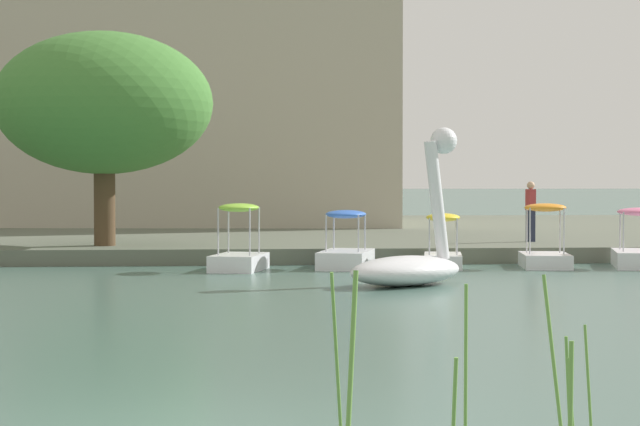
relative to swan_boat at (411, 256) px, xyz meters
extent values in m
cube|color=#5B6051|center=(-3.96, 17.90, -0.39)|extent=(113.73, 24.83, 0.40)
ellipsoid|color=white|center=(-0.11, -0.08, -0.29)|extent=(3.02, 2.71, 0.60)
cylinder|color=white|center=(0.60, 0.43, 1.12)|extent=(0.68, 0.59, 2.45)
sphere|color=white|center=(0.76, 0.55, 2.34)|extent=(0.77, 0.77, 0.55)
cone|color=yellow|center=(0.94, 0.67, 2.34)|extent=(0.48, 0.46, 0.30)
cube|color=white|center=(-3.43, 3.95, -0.40)|extent=(1.48, 1.99, 0.38)
ellipsoid|color=#8CCC38|center=(-3.43, 3.95, 0.88)|extent=(1.19, 1.32, 0.20)
cylinder|color=#B7B7BF|center=(-3.68, 4.47, 0.34)|extent=(0.04, 0.04, 1.09)
cylinder|color=#B7B7BF|center=(-2.95, 4.28, 0.34)|extent=(0.04, 0.04, 1.09)
cylinder|color=#B7B7BF|center=(-3.91, 3.62, 0.34)|extent=(0.04, 0.04, 1.09)
cylinder|color=#B7B7BF|center=(-3.18, 3.42, 0.34)|extent=(0.04, 0.04, 1.09)
cube|color=white|center=(-0.87, 4.45, -0.38)|extent=(1.61, 2.26, 0.42)
ellipsoid|color=blue|center=(-0.87, 4.45, 0.71)|extent=(1.27, 1.47, 0.20)
cylinder|color=#B7B7BF|center=(-1.11, 5.03, 0.27)|extent=(0.04, 0.04, 0.87)
cylinder|color=#B7B7BF|center=(-0.36, 4.83, 0.27)|extent=(0.04, 0.04, 0.87)
cylinder|color=#B7B7BF|center=(-1.38, 4.07, 0.27)|extent=(0.04, 0.04, 0.87)
cylinder|color=#B7B7BF|center=(-0.63, 3.86, 0.27)|extent=(0.04, 0.04, 0.87)
cube|color=white|center=(1.47, 4.41, -0.42)|extent=(1.18, 1.89, 0.33)
ellipsoid|color=yellow|center=(1.47, 4.41, 0.62)|extent=(0.99, 1.24, 0.20)
cylinder|color=#B7B7BF|center=(1.23, 4.91, 0.18)|extent=(0.04, 0.04, 0.88)
cylinder|color=#B7B7BF|center=(1.87, 4.79, 0.18)|extent=(0.04, 0.04, 0.88)
cylinder|color=#B7B7BF|center=(1.08, 4.03, 0.18)|extent=(0.04, 0.04, 0.88)
cylinder|color=#B7B7BF|center=(1.72, 3.92, 0.18)|extent=(0.04, 0.04, 0.88)
cube|color=white|center=(3.94, 4.27, -0.42)|extent=(1.35, 1.93, 0.34)
ellipsoid|color=orange|center=(3.94, 4.27, 0.86)|extent=(1.11, 0.96, 0.20)
cylinder|color=#B7B7BF|center=(3.59, 4.65, 0.31)|extent=(0.04, 0.04, 1.11)
cylinder|color=#B7B7BF|center=(4.38, 4.54, 0.31)|extent=(0.04, 0.04, 1.11)
cylinder|color=#B7B7BF|center=(3.50, 4.00, 0.31)|extent=(0.04, 0.04, 1.11)
cylinder|color=#B7B7BF|center=(4.29, 3.89, 0.31)|extent=(0.04, 0.04, 1.11)
cylinder|color=#B7B7BF|center=(5.94, 4.70, 0.29)|extent=(0.04, 0.04, 0.94)
cylinder|color=#B7B7BF|center=(5.70, 3.79, 0.29)|extent=(0.04, 0.04, 0.94)
cylinder|color=#4C3823|center=(-6.89, 7.25, 1.50)|extent=(0.55, 0.55, 3.38)
ellipsoid|color=#427A33|center=(-6.89, 7.25, 3.51)|extent=(6.54, 6.21, 3.69)
cube|color=#23283D|center=(4.62, 8.18, 0.25)|extent=(0.24, 0.25, 0.87)
cube|color=#A53333|center=(4.62, 8.18, 0.97)|extent=(0.27, 0.27, 0.58)
sphere|color=tan|center=(4.62, 8.18, 1.37)|extent=(0.21, 0.21, 0.21)
cube|color=#B2A893|center=(-7.02, 22.53, 5.22)|extent=(20.61, 12.05, 10.81)
cylinder|color=#669942|center=(-1.21, -15.34, 0.01)|extent=(0.07, 0.12, 1.19)
cylinder|color=#669942|center=(-2.81, -15.36, 0.19)|extent=(0.12, 0.14, 1.56)
cylinder|color=#669942|center=(-1.97, -14.52, -0.16)|extent=(0.04, 0.14, 0.86)
cylinder|color=#669942|center=(-1.82, -14.23, 0.10)|extent=(0.03, 0.07, 1.37)
cylinder|color=#669942|center=(-1.05, -14.30, -0.10)|extent=(0.09, 0.07, 0.97)
cylinder|color=#669942|center=(-2.87, -15.12, 0.19)|extent=(0.13, 0.25, 1.54)
cylinder|color=#669942|center=(-1.31, -14.86, 0.15)|extent=(0.15, 0.23, 1.47)
camera|label=1|loc=(-3.57, -22.67, 1.57)|focal=64.06mm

